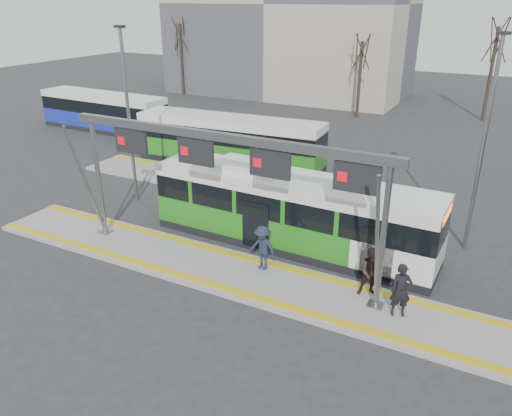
{
  "coord_description": "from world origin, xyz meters",
  "views": [
    {
      "loc": [
        8.55,
        -14.0,
        9.7
      ],
      "look_at": [
        -0.46,
        3.0,
        1.49
      ],
      "focal_mm": 35.0,
      "sensor_mm": 36.0,
      "label": 1
    }
  ],
  "objects_px": {
    "hero_bus": "(291,211)",
    "passenger_c": "(262,248)",
    "gantry": "(222,162)",
    "passenger_a": "(401,291)",
    "passenger_b": "(372,272)"
  },
  "relations": [
    {
      "from": "hero_bus",
      "to": "passenger_b",
      "type": "bearing_deg",
      "value": -29.53
    },
    {
      "from": "passenger_a",
      "to": "passenger_c",
      "type": "distance_m",
      "value": 5.29
    },
    {
      "from": "passenger_a",
      "to": "passenger_b",
      "type": "bearing_deg",
      "value": 125.66
    },
    {
      "from": "hero_bus",
      "to": "passenger_a",
      "type": "distance_m",
      "value": 6.2
    },
    {
      "from": "passenger_b",
      "to": "passenger_c",
      "type": "xyz_separation_m",
      "value": [
        -4.11,
        -0.14,
        -0.02
      ]
    },
    {
      "from": "gantry",
      "to": "passenger_b",
      "type": "distance_m",
      "value": 6.4
    },
    {
      "from": "passenger_b",
      "to": "passenger_c",
      "type": "distance_m",
      "value": 4.11
    },
    {
      "from": "passenger_c",
      "to": "passenger_a",
      "type": "bearing_deg",
      "value": 2.02
    },
    {
      "from": "passenger_b",
      "to": "passenger_a",
      "type": "bearing_deg",
      "value": -56.71
    },
    {
      "from": "hero_bus",
      "to": "passenger_c",
      "type": "relative_size",
      "value": 6.87
    },
    {
      "from": "passenger_a",
      "to": "passenger_b",
      "type": "distance_m",
      "value": 1.36
    },
    {
      "from": "hero_bus",
      "to": "passenger_c",
      "type": "bearing_deg",
      "value": -88.02
    },
    {
      "from": "passenger_c",
      "to": "hero_bus",
      "type": "bearing_deg",
      "value": 99.13
    },
    {
      "from": "gantry",
      "to": "passenger_b",
      "type": "relative_size",
      "value": 7.28
    },
    {
      "from": "gantry",
      "to": "passenger_a",
      "type": "height_order",
      "value": "gantry"
    }
  ]
}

